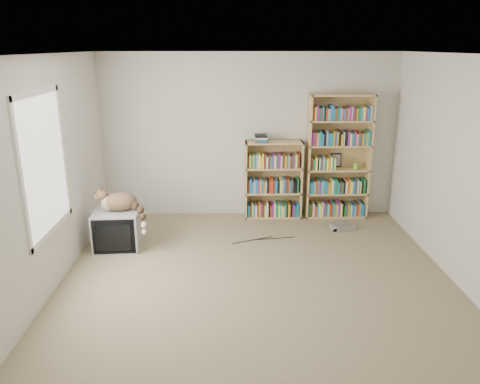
{
  "coord_description": "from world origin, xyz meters",
  "views": [
    {
      "loc": [
        -0.31,
        -4.59,
        2.58
      ],
      "look_at": [
        -0.18,
        1.0,
        0.83
      ],
      "focal_mm": 35.0,
      "sensor_mm": 36.0,
      "label": 1
    }
  ],
  "objects_px": {
    "cat": "(123,205)",
    "dvd_player": "(343,227)",
    "bookcase_tall": "(338,160)",
    "bookcase_short": "(273,183)",
    "crt_tv": "(117,229)"
  },
  "relations": [
    {
      "from": "cat",
      "to": "dvd_player",
      "type": "height_order",
      "value": "cat"
    },
    {
      "from": "cat",
      "to": "bookcase_tall",
      "type": "relative_size",
      "value": 0.37
    },
    {
      "from": "cat",
      "to": "bookcase_short",
      "type": "relative_size",
      "value": 0.58
    },
    {
      "from": "crt_tv",
      "to": "bookcase_tall",
      "type": "height_order",
      "value": "bookcase_tall"
    },
    {
      "from": "crt_tv",
      "to": "bookcase_tall",
      "type": "bearing_deg",
      "value": 16.82
    },
    {
      "from": "bookcase_short",
      "to": "dvd_player",
      "type": "relative_size",
      "value": 3.76
    },
    {
      "from": "cat",
      "to": "bookcase_tall",
      "type": "height_order",
      "value": "bookcase_tall"
    },
    {
      "from": "bookcase_tall",
      "to": "bookcase_short",
      "type": "distance_m",
      "value": 1.05
    },
    {
      "from": "bookcase_short",
      "to": "crt_tv",
      "type": "bearing_deg",
      "value": -152.14
    },
    {
      "from": "crt_tv",
      "to": "bookcase_short",
      "type": "bearing_deg",
      "value": 24.72
    },
    {
      "from": "cat",
      "to": "bookcase_short",
      "type": "height_order",
      "value": "bookcase_short"
    },
    {
      "from": "cat",
      "to": "bookcase_tall",
      "type": "bearing_deg",
      "value": 13.05
    },
    {
      "from": "bookcase_short",
      "to": "dvd_player",
      "type": "xyz_separation_m",
      "value": [
        0.98,
        -0.58,
        -0.51
      ]
    },
    {
      "from": "cat",
      "to": "crt_tv",
      "type": "bearing_deg",
      "value": 173.55
    },
    {
      "from": "crt_tv",
      "to": "bookcase_tall",
      "type": "distance_m",
      "value": 3.42
    }
  ]
}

